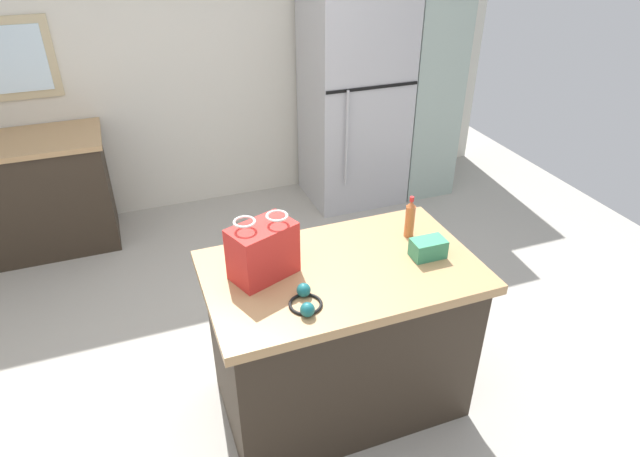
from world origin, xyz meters
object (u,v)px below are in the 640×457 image
Objects in this scene: refrigerator at (354,101)px; shopping_bag at (263,251)px; tall_cabinet at (423,80)px; small_box at (428,248)px; bottle at (410,219)px; kitchen_island at (340,337)px; ear_defenders at (306,301)px.

shopping_bag is at bearing -122.97° from refrigerator.
small_box is at bearing -119.05° from tall_cabinet.
kitchen_island is at bearing -161.59° from bottle.
tall_cabinet is at bearing 58.77° from bottle.
bottle is at bearing -121.23° from tall_cabinet.
ear_defenders is (-0.70, -0.35, -0.08)m from bottle.
ear_defenders is at bearing -128.70° from tall_cabinet.
ear_defenders is at bearing -117.98° from refrigerator.
refrigerator is at bearing -179.98° from tall_cabinet.
small_box is at bearing 12.09° from ear_defenders.
shopping_bag is 0.81m from small_box.
tall_cabinet reaches higher than shopping_bag.
small_box reaches higher than ear_defenders.
kitchen_island is at bearing -12.02° from shopping_bag.
kitchen_island is 0.57m from ear_defenders.
refrigerator is at bearing 62.02° from ear_defenders.
tall_cabinet is 12.33× the size of small_box.
tall_cabinet is (0.67, 0.00, 0.12)m from refrigerator.
tall_cabinet is at bearing 60.95° from small_box.
tall_cabinet is at bearing 51.30° from ear_defenders.
kitchen_island is 3.83× the size of shopping_bag.
kitchen_island is at bearing -127.25° from tall_cabinet.
small_box is 0.21m from bottle.
small_box is at bearing -7.77° from kitchen_island.
kitchen_island is 2.91m from tall_cabinet.
refrigerator is at bearing 57.03° from shopping_bag.
kitchen_island is 6.70× the size of ear_defenders.
ear_defenders is at bearing -167.91° from small_box.
tall_cabinet is 8.91× the size of bottle.
shopping_bag is 1.49× the size of bottle.
tall_cabinet is 2.49m from bottle.
shopping_bag is (-1.42, -2.20, 0.13)m from refrigerator.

